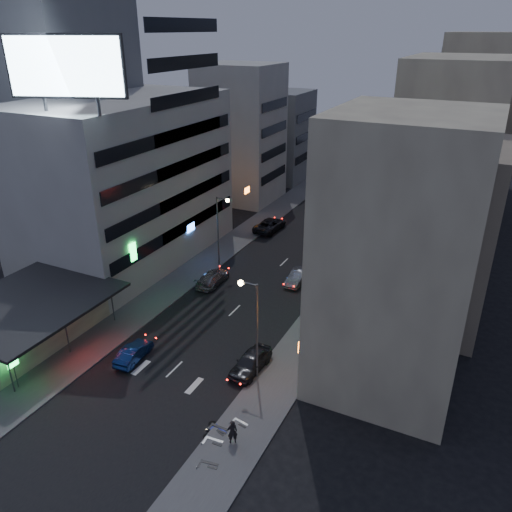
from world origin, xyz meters
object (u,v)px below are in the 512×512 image
Objects in this scene: parked_car_left at (270,225)px; scooter_silver_b at (249,419)px; road_car_silver at (213,278)px; scooter_silver_a at (224,434)px; scooter_black_b at (229,423)px; scooter_black_a at (219,457)px; scooter_blue at (228,427)px; person at (232,432)px; parked_car_right_near at (251,362)px; parked_car_right_mid at (297,277)px; parked_car_right_far at (347,229)px; road_car_blue at (134,353)px.

parked_car_left is 35.85m from scooter_silver_b.
road_car_silver is 22.28m from scooter_silver_a.
scooter_black_a is at bearing -161.70° from scooter_black_b.
person is at bearing -110.50° from scooter_blue.
scooter_black_a is 0.92× the size of scooter_black_b.
parked_car_right_near is 0.81× the size of parked_car_left.
scooter_black_b is (3.83, -21.84, 0.03)m from parked_car_right_mid.
parked_car_left is 37.51m from person.
parked_car_left is 2.94× the size of scooter_black_b.
parked_car_right_near is 2.67× the size of scooter_blue.
parked_car_right_far is at bearing 16.71° from scooter_silver_b.
parked_car_right_far is 3.18× the size of scooter_silver_b.
scooter_black_b reaches higher than scooter_silver_a.
scooter_blue is (-0.68, 0.58, -0.37)m from person.
parked_car_right_far is at bearing -2.91° from scooter_black_a.
parked_car_right_mid is 25.10m from scooter_black_a.
scooter_silver_b is at bearing -15.21° from scooter_blue.
scooter_silver_a is 1.11× the size of scooter_silver_b.
road_car_silver is (0.93, -16.40, -0.08)m from parked_car_left.
road_car_silver is 2.73× the size of person.
parked_car_left is (-11.08, 27.70, 0.01)m from parked_car_right_near.
parked_car_right_near is at bearing 34.06° from scooter_blue.
parked_car_right_far is at bearing 1.00° from scooter_silver_a.
road_car_silver is at bearing 47.53° from scooter_silver_b.
parked_car_left is 16.43m from road_car_silver.
road_car_blue reaches higher than scooter_blue.
parked_car_right_near is 0.94× the size of road_car_silver.
scooter_silver_b is at bearing -79.63° from parked_car_right_far.
scooter_blue is at bearing -80.46° from parked_car_right_mid.
scooter_black_b is 1.41m from scooter_silver_b.
scooter_silver_a is 0.97× the size of scooter_black_b.
parked_car_left reaches higher than scooter_blue.
person reaches higher than parked_car_right_mid.
parked_car_right_near is at bearing 15.00° from scooter_black_b.
scooter_black_b is (10.74, -3.51, 0.06)m from road_car_blue.
scooter_silver_a is (-0.53, -0.17, -0.32)m from person.
scooter_silver_a is 0.76m from scooter_blue.
parked_car_right_near is 7.69m from person.
scooter_black_b is at bearing 155.89° from road_car_blue.
parked_car_right_far is (-1.53, 30.86, -0.00)m from parked_car_right_near.
parked_car_left is 3.35× the size of scooter_silver_b.
scooter_silver_a is (1.85, -7.48, -0.09)m from parked_car_right_near.
person is 1.93m from scooter_silver_b.
parked_car_left is 36.73m from scooter_blue.
parked_car_left is (-8.85, 12.28, 0.11)m from parked_car_right_mid.
road_car_silver is at bearing 28.55° from scooter_silver_a.
scooter_silver_a reaches higher than scooter_silver_b.
scooter_blue is at bearing -79.94° from person.
scooter_black_b is at bearing -80.56° from parked_car_right_mid.
road_car_blue is 2.11× the size of scooter_silver_a.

